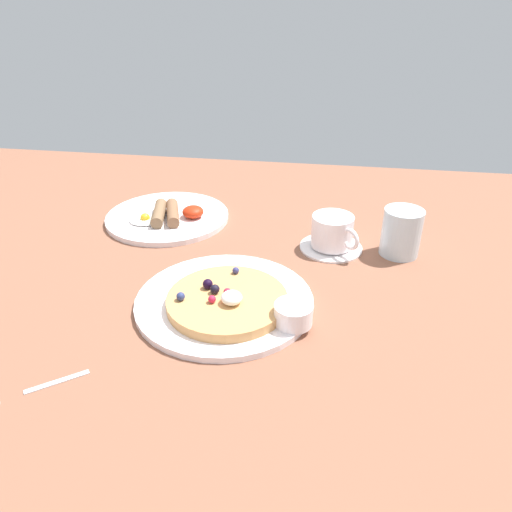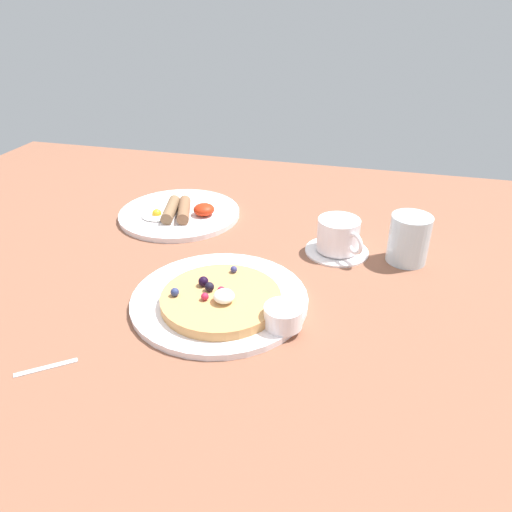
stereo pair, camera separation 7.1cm
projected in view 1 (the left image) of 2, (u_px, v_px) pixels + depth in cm
name	position (u px, v px, depth cm)	size (l,w,h in cm)	color
ground_plane	(239.00, 287.00, 84.78)	(180.02, 130.11, 3.00)	brown
pancake_plate	(225.00, 301.00, 77.48)	(28.65, 28.65, 1.07)	white
pancake_with_berries	(227.00, 301.00, 75.03)	(19.00, 19.00, 3.59)	tan
syrup_ramekin	(293.00, 314.00, 70.71)	(5.75, 5.75, 3.23)	white
breakfast_plate	(168.00, 217.00, 105.57)	(26.65, 26.65, 1.14)	white
fried_breakfast	(169.00, 214.00, 102.95)	(15.28, 11.35, 2.73)	brown
coffee_saucer	(331.00, 247.00, 93.98)	(12.17, 12.17, 0.75)	white
coffee_cup	(333.00, 231.00, 92.11)	(9.09, 9.51, 6.12)	white
teaspoon	(12.00, 395.00, 59.99)	(11.30, 8.79, 0.60)	silver
water_glass	(401.00, 232.00, 90.15)	(7.35, 7.35, 9.05)	silver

